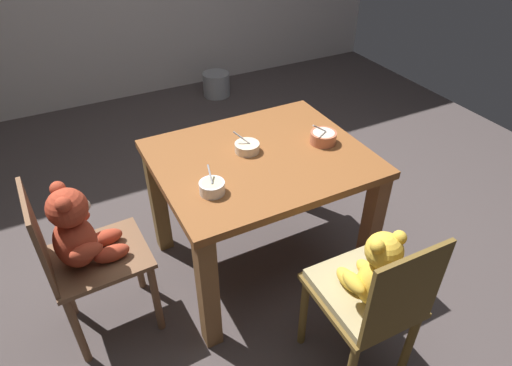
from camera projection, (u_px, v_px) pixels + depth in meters
The scene contains 8 objects.
ground_plane at pixel (260, 261), 2.58m from camera, with size 5.20×5.20×0.04m.
dining_table at pixel (261, 179), 2.22m from camera, with size 1.02×0.84×0.71m.
teddy_chair_near_front at pixel (372, 287), 1.70m from camera, with size 0.37×0.41×0.85m.
teddy_chair_near_left at pixel (80, 242), 1.87m from camera, with size 0.43×0.38×0.85m.
porridge_bowl_white_near_left at pixel (212, 187), 1.89m from camera, with size 0.11×0.12×0.11m.
porridge_bowl_terracotta_near_right at pixel (323, 137), 2.22m from camera, with size 0.14×0.13×0.12m.
porridge_bowl_cream_center at pixel (247, 147), 2.16m from camera, with size 0.12×0.12×0.11m.
metal_pail at pixel (216, 84), 4.28m from camera, with size 0.26×0.26×0.22m, color #93969B.
Camera 1 is at (-0.85, -1.59, 1.87)m, focal length 30.98 mm.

